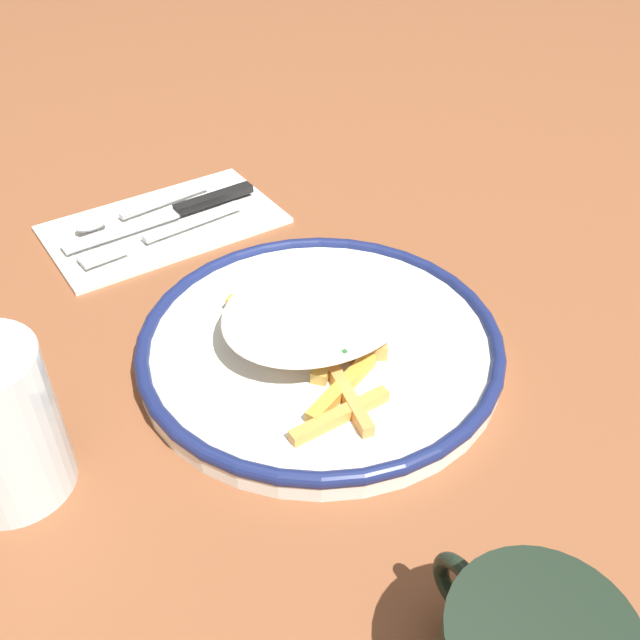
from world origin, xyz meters
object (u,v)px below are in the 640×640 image
at_px(fries_heap, 321,313).
at_px(napkin, 163,222).
at_px(knife, 179,210).
at_px(spoon, 121,214).
at_px(fork, 163,232).
at_px(plate, 320,344).

relative_size(fries_heap, napkin, 0.84).
relative_size(knife, spoon, 1.38).
bearing_deg(fork, plate, -171.58).
bearing_deg(plate, fries_heap, -43.19).
height_order(fork, knife, knife).
bearing_deg(fork, fries_heap, -170.17).
bearing_deg(fries_heap, knife, 1.72).
relative_size(fork, spoon, 1.16).
height_order(plate, napkin, plate).
height_order(fork, spoon, spoon).
relative_size(plate, fork, 1.67).
height_order(napkin, fork, fork).
distance_m(napkin, fork, 0.03).
bearing_deg(plate, spoon, 11.31).
xyz_separation_m(napkin, knife, (0.00, -0.02, 0.01)).
bearing_deg(fries_heap, spoon, 12.48).
bearing_deg(napkin, spoon, 54.60).
bearing_deg(fork, spoon, 22.88).
bearing_deg(knife, fries_heap, -178.28).
height_order(fries_heap, napkin, fries_heap).
bearing_deg(plate, napkin, 4.80).
bearing_deg(fries_heap, plate, 136.81).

